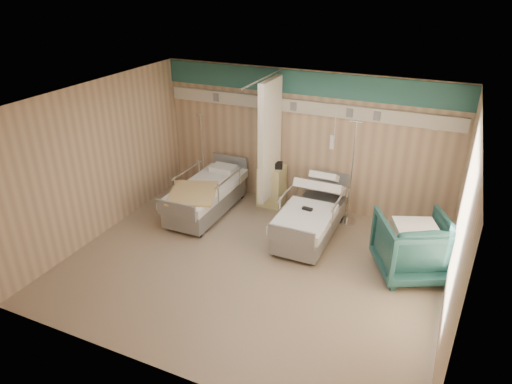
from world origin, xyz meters
TOP-DOWN VIEW (x-y plane):
  - ground at (0.00, 0.00)m, footprint 6.00×5.00m
  - room_walls at (-0.03, 0.25)m, footprint 6.04×5.04m
  - bed_right at (0.60, 1.30)m, footprint 1.00×2.16m
  - bed_left at (-1.60, 1.30)m, footprint 1.00×2.16m
  - bedside_cabinet at (-0.55, 2.20)m, footprint 0.50×0.48m
  - visitor_armchair at (2.44, 0.85)m, footprint 1.46×1.47m
  - waffle_blanket at (2.44, 0.84)m, footprint 0.80×0.76m
  - iv_stand_right at (1.10, 2.11)m, footprint 0.37×0.37m
  - iv_stand_left at (-2.08, 2.05)m, footprint 0.32×0.32m
  - call_remote at (0.58, 1.11)m, footprint 0.19×0.10m
  - tan_blanket at (-1.62, 0.84)m, footprint 1.19×1.31m
  - toiletry_bag at (-0.43, 2.17)m, footprint 0.27×0.22m
  - white_cup at (-0.70, 2.25)m, footprint 0.10×0.10m

SIDE VIEW (x-z plane):
  - ground at x=0.00m, z-range 0.00..0.00m
  - bed_right at x=0.60m, z-range 0.00..0.63m
  - bed_left at x=-1.60m, z-range 0.00..0.63m
  - iv_stand_left at x=-2.08m, z-range -0.54..1.28m
  - iv_stand_right at x=1.10m, z-range -0.61..1.45m
  - bedside_cabinet at x=-0.55m, z-range 0.00..0.85m
  - visitor_armchair at x=2.44m, z-range 0.00..1.01m
  - tan_blanket at x=-1.62m, z-range 0.63..0.67m
  - call_remote at x=0.58m, z-range 0.63..0.67m
  - toiletry_bag at x=-0.43m, z-range 0.85..0.98m
  - white_cup at x=-0.70m, z-range 0.85..0.99m
  - waffle_blanket at x=2.44m, z-range 1.01..1.08m
  - room_walls at x=-0.03m, z-range 0.45..3.27m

